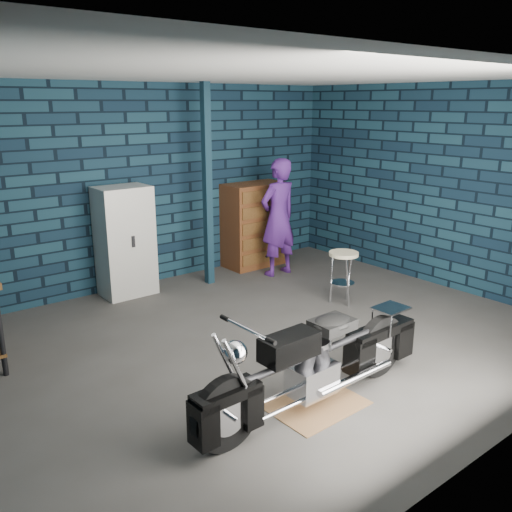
{
  "coord_description": "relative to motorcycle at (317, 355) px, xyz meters",
  "views": [
    {
      "loc": [
        -3.43,
        -4.11,
        2.45
      ],
      "look_at": [
        0.07,
        0.3,
        0.84
      ],
      "focal_mm": 38.0,
      "sensor_mm": 36.0,
      "label": 1
    }
  ],
  "objects": [
    {
      "name": "support_post",
      "position": [
        1.09,
        3.22,
        0.9
      ],
      "size": [
        0.1,
        0.1,
        2.7
      ],
      "primitive_type": "cube",
      "color": "#122B39",
      "rests_on": "ground"
    },
    {
      "name": "room_walls",
      "position": [
        0.54,
        1.82,
        1.45
      ],
      "size": [
        6.02,
        5.01,
        2.71
      ],
      "color": "black",
      "rests_on": "ground"
    },
    {
      "name": "shop_stool",
      "position": [
        1.95,
        1.51,
        -0.12
      ],
      "size": [
        0.41,
        0.41,
        0.67
      ],
      "primitive_type": null,
      "rotation": [
        0.0,
        0.0,
        0.15
      ],
      "color": "beige",
      "rests_on": "ground"
    },
    {
      "name": "tool_chest",
      "position": [
        2.13,
        3.5,
        0.18
      ],
      "size": [
        0.95,
        0.53,
        1.27
      ],
      "primitive_type": "cube",
      "color": "brown",
      "rests_on": "ground"
    },
    {
      "name": "motorcycle",
      "position": [
        0.0,
        0.0,
        0.0
      ],
      "size": [
        2.07,
        0.6,
        0.91
      ],
      "primitive_type": null,
      "rotation": [
        0.0,
        0.0,
        0.02
      ],
      "color": "black",
      "rests_on": "ground"
    },
    {
      "name": "ground",
      "position": [
        0.54,
        1.27,
        -0.45
      ],
      "size": [
        6.0,
        6.0,
        0.0
      ],
      "primitive_type": "plane",
      "color": "#474543",
      "rests_on": "ground"
    },
    {
      "name": "person",
      "position": [
        2.1,
        2.93,
        0.39
      ],
      "size": [
        0.63,
        0.43,
        1.69
      ],
      "primitive_type": "imported",
      "rotation": [
        0.0,
        0.0,
        3.18
      ],
      "color": "#4D2078",
      "rests_on": "ground"
    },
    {
      "name": "locker",
      "position": [
        -0.01,
        3.5,
        0.26
      ],
      "size": [
        0.67,
        0.48,
        1.43
      ],
      "primitive_type": "cube",
      "color": "silver",
      "rests_on": "ground"
    },
    {
      "name": "drip_mat",
      "position": [
        0.0,
        0.0,
        -0.45
      ],
      "size": [
        0.8,
        0.61,
        0.01
      ],
      "primitive_type": "cube",
      "rotation": [
        0.0,
        0.0,
        0.02
      ],
      "color": "brown",
      "rests_on": "ground"
    }
  ]
}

